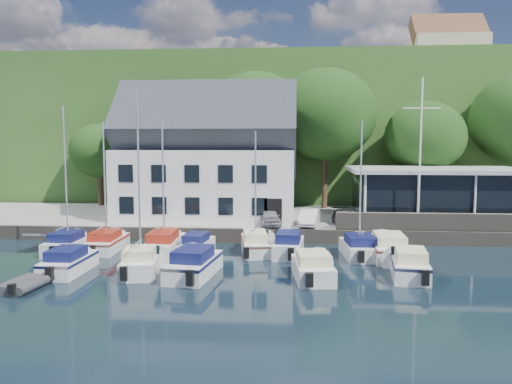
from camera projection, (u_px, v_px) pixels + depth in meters
The scene contains 34 objects.
ground at pixel (293, 290), 24.31m from camera, with size 180.00×180.00×0.00m, color black.
quay at pixel (293, 221), 41.61m from camera, with size 60.00×13.00×1.00m, color #9C9D97.
quay_face at pixel (293, 236), 35.16m from camera, with size 60.00×0.30×1.00m, color #5A5248.
hillside at pixel (294, 136), 84.96m from camera, with size 160.00×75.00×16.00m, color #294B1C.
field_patch at pixel (338, 91), 91.45m from camera, with size 50.00×30.00×0.30m, color olive.
farmhouse at pixel (447, 51), 72.13m from camera, with size 10.40×7.00×8.20m, color #C3B095, non-canonical shape.
harbor_building at pixel (208, 164), 40.64m from camera, with size 14.40×8.20×8.70m, color white, non-canonical shape.
club_pavilion at pixel (434, 194), 39.03m from camera, with size 13.20×7.20×4.10m, color black, non-canonical shape.
seawall at pixel (467, 222), 34.54m from camera, with size 18.00×0.50×1.20m, color #5A5248.
gangway at pixel (54, 246), 34.47m from camera, with size 1.20×6.00×1.40m, color silver, non-canonical shape.
car_silver at pixel (269, 217), 36.78m from camera, with size 1.43×3.56×1.21m, color #A1A1A5.
car_white at pixel (309, 217), 36.70m from camera, with size 1.28×3.68×1.21m, color silver.
car_dgrey at pixel (345, 218), 36.85m from camera, with size 1.58×3.88×1.13m, color #2D2D32.
car_blue at pixel (371, 216), 37.33m from camera, with size 1.37×3.46×1.18m, color #305892.
flagpole at pixel (420, 154), 34.87m from camera, with size 2.54×0.20×10.59m, color white, non-canonical shape.
tree_0 at pixel (100, 165), 47.79m from camera, with size 5.72×5.72×7.82m, color black, non-canonical shape.
tree_1 at pixel (157, 148), 45.67m from camera, with size 8.12×8.12×11.10m, color black, non-canonical shape.
tree_2 at pixel (256, 140), 46.33m from camera, with size 9.20×9.20×12.57m, color black, non-canonical shape.
tree_3 at pixel (325, 139), 45.71m from camera, with size 9.36×9.36×12.80m, color black, non-canonical shape.
tree_4 at pixel (424, 156), 44.11m from camera, with size 7.10×7.10×9.71m, color black, non-canonical shape.
boat_r1_0 at pixel (66, 186), 31.92m from camera, with size 2.00×5.76×8.71m, color silver, non-canonical shape.
boat_r1_1 at pixel (105, 188), 32.48m from camera, with size 1.99×6.02×8.31m, color silver, non-canonical shape.
boat_r1_2 at pixel (163, 181), 31.55m from camera, with size 2.00×7.04×9.35m, color silver, non-canonical shape.
boat_r1_3 at pixel (197, 243), 32.02m from camera, with size 1.66×5.18×1.35m, color silver, non-canonical shape.
boat_r1_4 at pixel (255, 186), 31.90m from camera, with size 1.81×6.45×8.69m, color silver, non-canonical shape.
boat_r1_5 at pixel (289, 243), 31.49m from camera, with size 1.89×5.64×1.53m, color silver, non-canonical shape.
boat_r1_6 at pixel (361, 188), 30.72m from camera, with size 2.08×5.88×8.62m, color silver, non-canonical shape.
boat_r1_7 at pixel (388, 245), 30.88m from camera, with size 2.20×6.92×1.55m, color silver, non-canonical shape.
boat_r2_0 at pixel (68, 260), 27.40m from camera, with size 1.99×5.77×1.42m, color silver, non-canonical shape.
boat_r2_1 at pixel (139, 190), 26.63m from camera, with size 1.98×5.16×9.19m, color silver, non-canonical shape.
boat_r2_2 at pixel (194, 261), 26.72m from camera, with size 2.18×6.64×1.57m, color silver, non-canonical shape.
boat_r2_3 at pixel (313, 265), 26.18m from camera, with size 2.05×5.70×1.46m, color silver, non-canonical shape.
boat_r2_4 at pixel (409, 263), 26.51m from camera, with size 1.96×5.81×1.56m, color silver, non-canonical shape.
dinghy_1 at pixel (24, 283), 24.32m from camera, with size 1.69×2.82×0.66m, color #333438, non-canonical shape.
Camera 1 is at (-0.01, -23.75, 7.27)m, focal length 35.00 mm.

